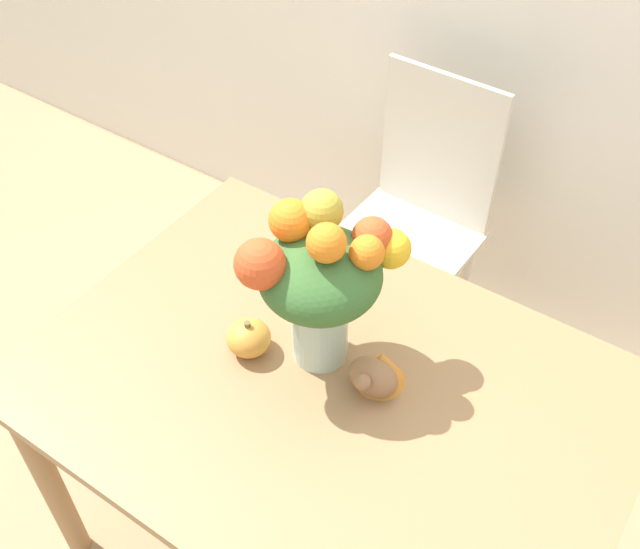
# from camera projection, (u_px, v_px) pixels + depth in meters

# --- Properties ---
(ground_plane) EXTENTS (12.00, 12.00, 0.00)m
(ground_plane) POSITION_uv_depth(u_px,v_px,m) (325.00, 544.00, 2.15)
(ground_plane) COLOR tan
(dining_table) EXTENTS (1.28, 0.92, 0.76)m
(dining_table) POSITION_uv_depth(u_px,v_px,m) (327.00, 412.00, 1.69)
(dining_table) COLOR #9E754C
(dining_table) RESTS_ON ground_plane
(flower_vase) EXTENTS (0.26, 0.31, 0.40)m
(flower_vase) POSITION_uv_depth(u_px,v_px,m) (321.00, 279.00, 1.53)
(flower_vase) COLOR #B2CCBC
(flower_vase) RESTS_ON dining_table
(pumpkin) EXTENTS (0.10, 0.10, 0.09)m
(pumpkin) POSITION_uv_depth(u_px,v_px,m) (249.00, 338.00, 1.66)
(pumpkin) COLOR gold
(pumpkin) RESTS_ON dining_table
(turkey_figurine) EXTENTS (0.11, 0.15, 0.09)m
(turkey_figurine) POSITION_uv_depth(u_px,v_px,m) (377.00, 371.00, 1.59)
(turkey_figurine) COLOR #936642
(turkey_figurine) RESTS_ON dining_table
(dining_chair_near_window) EXTENTS (0.43, 0.43, 0.97)m
(dining_chair_near_window) POSITION_uv_depth(u_px,v_px,m) (413.00, 222.00, 2.40)
(dining_chair_near_window) COLOR silver
(dining_chair_near_window) RESTS_ON ground_plane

